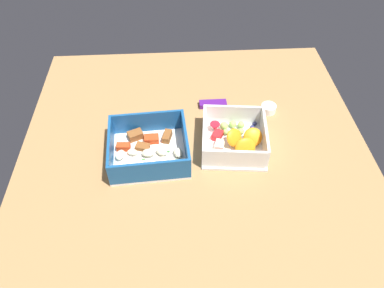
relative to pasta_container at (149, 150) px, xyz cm
name	(u,v)px	position (x,y,z in cm)	size (l,w,h in cm)	color
table_surface	(195,151)	(10.48, 1.70, -2.89)	(80.00, 80.00, 2.00)	#9E7547
pasta_container	(149,150)	(0.00, 0.00, 0.00)	(18.06, 16.74, 6.11)	white
fruit_bowl	(234,139)	(19.57, 2.16, 0.14)	(15.77, 16.27, 5.66)	white
candy_bar	(213,104)	(16.08, 16.22, -1.29)	(7.00, 2.40, 1.20)	#51197A
paper_cup_liner	(269,108)	(29.89, 13.20, -0.91)	(3.72, 3.72, 1.96)	white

